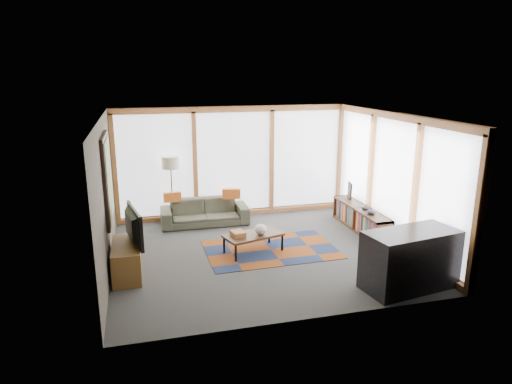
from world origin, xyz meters
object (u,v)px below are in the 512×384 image
object	(u,v)px
television	(128,226)
bar_counter	(410,260)
tv_console	(127,260)
sofa	(205,212)
coffee_table	(253,243)
bookshelf	(361,219)
floor_lamp	(172,190)

from	to	relation	value
television	bar_counter	bearing A→B (deg)	-121.70
tv_console	television	xyz separation A→B (m)	(0.07, 0.03, 0.58)
television	bar_counter	distance (m)	4.62
sofa	coffee_table	size ratio (longest dim) A/B	1.78
coffee_table	bookshelf	world-z (taller)	bookshelf
floor_lamp	bookshelf	size ratio (longest dim) A/B	0.75
coffee_table	tv_console	world-z (taller)	tv_console
bookshelf	television	bearing A→B (deg)	-168.00
coffee_table	television	distance (m)	2.39
sofa	coffee_table	world-z (taller)	sofa
sofa	coffee_table	bearing A→B (deg)	-69.90
television	bookshelf	bearing A→B (deg)	-88.85
floor_lamp	bookshelf	world-z (taller)	floor_lamp
tv_console	bar_counter	world-z (taller)	bar_counter
bookshelf	bar_counter	world-z (taller)	bar_counter
tv_console	television	size ratio (longest dim) A/B	1.05
sofa	tv_console	bearing A→B (deg)	-124.81
floor_lamp	television	size ratio (longest dim) A/B	1.47
coffee_table	sofa	bearing A→B (deg)	109.18
coffee_table	bar_counter	distance (m)	2.91
television	bar_counter	world-z (taller)	television
floor_lamp	bar_counter	world-z (taller)	floor_lamp
floor_lamp	coffee_table	world-z (taller)	floor_lamp
sofa	coffee_table	distance (m)	2.00
floor_lamp	tv_console	distance (m)	2.80
coffee_table	television	xyz separation A→B (m)	(-2.26, -0.41, 0.68)
tv_console	television	distance (m)	0.59
television	sofa	bearing A→B (deg)	-45.78
floor_lamp	bar_counter	bearing A→B (deg)	-50.98
tv_console	bookshelf	bearing A→B (deg)	12.15
coffee_table	bookshelf	bearing A→B (deg)	13.49
sofa	television	distance (m)	2.86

